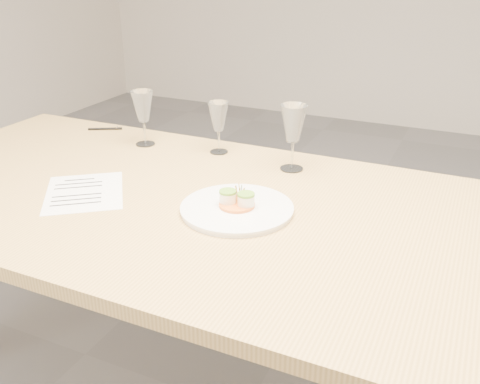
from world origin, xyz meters
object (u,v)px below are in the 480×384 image
at_px(wine_glass_0, 143,107).
at_px(wine_glass_1, 218,118).
at_px(recipe_sheet, 84,192).
at_px(wine_glass_2, 293,125).
at_px(dining_table, 246,231).
at_px(dinner_plate, 237,208).
at_px(ballpoint_pen, 105,129).

relative_size(wine_glass_0, wine_glass_1, 1.10).
xyz_separation_m(recipe_sheet, wine_glass_2, (0.49, 0.43, 0.15)).
bearing_deg(dining_table, wine_glass_2, 87.94).
distance_m(wine_glass_1, wine_glass_2, 0.29).
bearing_deg(wine_glass_1, wine_glass_2, -8.68).
bearing_deg(wine_glass_1, dinner_plate, -57.15).
distance_m(dining_table, ballpoint_pen, 0.91).
bearing_deg(wine_glass_0, recipe_sheet, -79.64).
distance_m(recipe_sheet, wine_glass_1, 0.53).
relative_size(recipe_sheet, wine_glass_2, 1.65).
relative_size(dinner_plate, recipe_sheet, 0.87).
bearing_deg(dinner_plate, wine_glass_0, 146.24).
xyz_separation_m(dining_table, wine_glass_2, (0.01, 0.34, 0.22)).
bearing_deg(wine_glass_1, recipe_sheet, -113.20).
bearing_deg(dinner_plate, ballpoint_pen, 150.60).
height_order(dinner_plate, wine_glass_2, wine_glass_2).
relative_size(ballpoint_pen, wine_glass_1, 0.67).
height_order(dinner_plate, wine_glass_0, wine_glass_0).
bearing_deg(wine_glass_2, dining_table, -92.06).
relative_size(wine_glass_0, wine_glass_2, 0.93).
relative_size(dining_table, wine_glass_0, 12.05).
bearing_deg(wine_glass_1, ballpoint_pen, 175.33).
bearing_deg(wine_glass_2, ballpoint_pen, 173.91).
height_order(dinner_plate, ballpoint_pen, dinner_plate).
bearing_deg(ballpoint_pen, dinner_plate, -58.50).
height_order(wine_glass_1, wine_glass_2, wine_glass_2).
xyz_separation_m(dinner_plate, wine_glass_1, (-0.26, 0.40, 0.11)).
height_order(dining_table, wine_glass_0, wine_glass_0).
height_order(dinner_plate, wine_glass_1, wine_glass_1).
bearing_deg(ballpoint_pen, wine_glass_1, -33.77).
bearing_deg(ballpoint_pen, wine_glass_0, -47.41).
height_order(ballpoint_pen, wine_glass_1, wine_glass_1).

